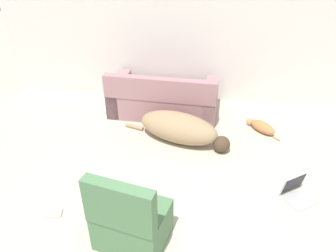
# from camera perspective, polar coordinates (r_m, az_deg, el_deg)

# --- Properties ---
(wall_back) EXTENTS (6.45, 0.06, 2.73)m
(wall_back) POSITION_cam_1_polar(r_m,az_deg,el_deg) (5.54, 4.38, 17.69)
(wall_back) COLOR silver
(wall_back) RESTS_ON ground_plane
(couch) EXTENTS (1.78, 0.96, 0.76)m
(couch) POSITION_cam_1_polar(r_m,az_deg,el_deg) (5.38, -0.78, 4.69)
(couch) COLOR #A3757A
(couch) RESTS_ON ground_plane
(dog) EXTENTS (1.61, 0.85, 0.43)m
(dog) POSITION_cam_1_polar(r_m,az_deg,el_deg) (4.69, 2.14, -0.39)
(dog) COLOR #A38460
(dog) RESTS_ON ground_plane
(cat) EXTENTS (0.47, 0.50, 0.16)m
(cat) POSITION_cam_1_polar(r_m,az_deg,el_deg) (5.18, 15.96, -0.10)
(cat) COLOR #BC7A47
(cat) RESTS_ON ground_plane
(laptop_open) EXTENTS (0.44, 0.43, 0.27)m
(laptop_open) POSITION_cam_1_polar(r_m,az_deg,el_deg) (4.12, 21.43, -10.41)
(laptop_open) COLOR #B7B7BC
(laptop_open) RESTS_ON ground_plane
(book_cream) EXTENTS (0.19, 0.15, 0.02)m
(book_cream) POSITION_cam_1_polar(r_m,az_deg,el_deg) (3.91, -19.26, -14.15)
(book_cream) COLOR beige
(book_cream) RESTS_ON ground_plane
(side_chair) EXTENTS (0.77, 0.68, 0.89)m
(side_chair) POSITION_cam_1_polar(r_m,az_deg,el_deg) (3.26, -6.58, -16.09)
(side_chair) COLOR #4C754C
(side_chair) RESTS_ON ground_plane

